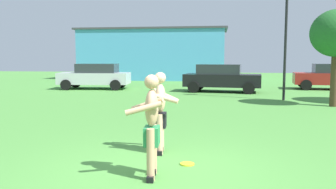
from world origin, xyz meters
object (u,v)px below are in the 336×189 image
object	(u,v)px
car_silver_near_post	(95,76)
car_red_mid_lot	(332,76)
player_near	(161,111)
player_in_green	(151,123)
frisbee	(187,164)
lamp_post	(286,26)
car_black_far_end	(222,78)

from	to	relation	value
car_silver_near_post	car_red_mid_lot	xyz separation A→B (m)	(14.47, 1.69, 0.00)
player_near	car_red_mid_lot	distance (m)	17.59
player_in_green	car_silver_near_post	distance (m)	16.82
frisbee	lamp_post	xyz separation A→B (m)	(3.53, 10.43, 3.36)
frisbee	lamp_post	bearing A→B (deg)	71.33
player_in_green	car_silver_near_post	bearing A→B (deg)	112.95
car_silver_near_post	lamp_post	distance (m)	11.73
frisbee	player_near	bearing A→B (deg)	129.24
frisbee	car_red_mid_lot	size ratio (longest dim) A/B	0.06
player_in_green	car_black_far_end	xyz separation A→B (m)	(1.23, 14.76, -0.08)
frisbee	car_red_mid_lot	distance (m)	18.03
car_red_mid_lot	lamp_post	distance (m)	7.57
lamp_post	car_red_mid_lot	bearing A→B (deg)	57.19
player_near	car_silver_near_post	bearing A→B (deg)	114.83
car_red_mid_lot	car_black_far_end	world-z (taller)	same
player_in_green	car_black_far_end	distance (m)	14.81
car_red_mid_lot	lamp_post	bearing A→B (deg)	-122.81
frisbee	lamp_post	world-z (taller)	lamp_post
frisbee	car_black_far_end	bearing A→B (deg)	87.15
player_in_green	lamp_post	distance (m)	12.16
car_black_far_end	car_silver_near_post	bearing A→B (deg)	174.62
frisbee	car_silver_near_post	bearing A→B (deg)	115.69
player_near	car_red_mid_lot	xyz separation A→B (m)	(8.01, 15.66, -0.06)
player_in_green	car_red_mid_lot	bearing A→B (deg)	65.27
car_red_mid_lot	player_in_green	bearing A→B (deg)	-114.73
car_red_mid_lot	frisbee	bearing A→B (deg)	-114.22
player_in_green	car_black_far_end	size ratio (longest dim) A/B	0.38
player_in_green	car_silver_near_post	size ratio (longest dim) A/B	0.38
car_silver_near_post	car_black_far_end	size ratio (longest dim) A/B	0.99
car_black_far_end	player_near	bearing A→B (deg)	-95.72
car_red_mid_lot	lamp_post	size ratio (longest dim) A/B	0.82
lamp_post	car_silver_near_post	bearing A→B (deg)	157.97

